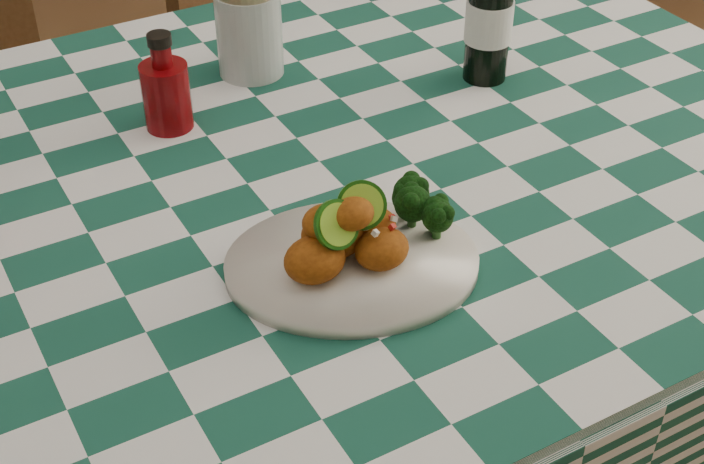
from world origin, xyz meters
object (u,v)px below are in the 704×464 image
wooden_chair_right (309,85)px  dining_table (264,399)px  fried_chicken_pile (349,230)px  ketchup_bottle (165,82)px  plate (352,265)px  mason_jar (249,29)px  beer_bottle (491,3)px

wooden_chair_right → dining_table: bearing=-145.1°
fried_chicken_pile → ketchup_bottle: bearing=98.6°
plate → ketchup_bottle: size_ratio=2.07×
plate → mason_jar: size_ratio=2.05×
wooden_chair_right → fried_chicken_pile: bearing=-137.7°
fried_chicken_pile → ketchup_bottle: size_ratio=0.94×
plate → ketchup_bottle: 0.40m
ketchup_bottle → wooden_chair_right: (0.50, 0.57, -0.41)m
ketchup_bottle → beer_bottle: 0.47m
fried_chicken_pile → wooden_chair_right: size_ratio=0.15×
fried_chicken_pile → dining_table: bearing=97.0°
ketchup_bottle → fried_chicken_pile: bearing=-81.4°
dining_table → fried_chicken_pile: size_ratio=12.91×
dining_table → wooden_chair_right: (0.47, 0.74, 0.05)m
dining_table → ketchup_bottle: 0.50m
plate → fried_chicken_pile: bearing=180.0°
plate → wooden_chair_right: size_ratio=0.32×
mason_jar → dining_table: bearing=-116.1°
plate → wooden_chair_right: wooden_chair_right is taller
dining_table → beer_bottle: bearing=10.7°
plate → fried_chicken_pile: 0.05m
ketchup_bottle → beer_bottle: bearing=-12.2°
mason_jar → wooden_chair_right: size_ratio=0.16×
beer_bottle → wooden_chair_right: 0.81m
fried_chicken_pile → beer_bottle: (0.39, 0.29, 0.06)m
plate → beer_bottle: bearing=36.9°
dining_table → ketchup_bottle: size_ratio=12.13×
plate → dining_table: bearing=97.9°
dining_table → ketchup_bottle: ketchup_bottle is taller
wooden_chair_right → plate: bearing=-137.5°
ketchup_bottle → mason_jar: size_ratio=0.99×
dining_table → wooden_chair_right: wooden_chair_right is taller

